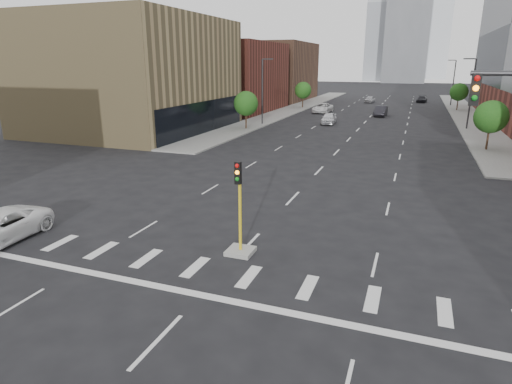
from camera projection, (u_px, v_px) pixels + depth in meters
The scene contains 22 objects.
ground at pixel (117, 383), 11.85m from camera, with size 400.00×400.00×0.00m, color black.
sidewalk_left_far at pixel (296, 108), 83.22m from camera, with size 5.00×92.00×0.15m, color gray.
sidewalk_right_far at pixel (466, 114), 73.23m from camera, with size 5.00×92.00×0.15m, color gray.
building_left_mid at pixel (134, 75), 54.87m from camera, with size 20.00×24.00×14.00m, color #998456.
building_left_far_a at pixel (220, 77), 78.49m from camera, with size 20.00×22.00×12.00m, color brown.
building_left_far_b at pixel (266, 72), 101.67m from camera, with size 20.00×24.00×13.00m, color brown.
tower_left at pixel (394, 4), 201.76m from camera, with size 22.00×22.00×70.00m, color #B2B7BC.
tower_right at pixel (434, 2), 230.20m from camera, with size 20.00×20.00×80.00m, color #B2B7BC.
tower_mid at pixel (408, 30), 184.92m from camera, with size 18.00×18.00×44.00m, color slate.
median_traffic_signal at pixel (240, 234), 19.62m from camera, with size 1.20×1.20×4.40m.
streetlight_right_a at pixel (471, 91), 55.28m from camera, with size 1.60×0.22×9.07m.
streetlight_right_b at pixel (453, 81), 86.68m from camera, with size 1.60×0.22×9.07m.
streetlight_left at pixel (263, 89), 59.73m from camera, with size 1.60×0.22×9.07m.
tree_left_near at pixel (246, 104), 55.91m from camera, with size 3.20×3.20×4.85m.
tree_left_far at pixel (303, 90), 82.82m from camera, with size 3.20×3.20×4.85m.
tree_right_near at pixel (491, 117), 42.10m from camera, with size 3.20×3.20×4.85m.
tree_right_far at pixel (459, 92), 77.98m from camera, with size 3.20×3.20×4.85m.
car_near_left at pixel (329, 118), 61.76m from camera, with size 1.90×4.73×1.61m, color silver.
car_mid_right at pixel (381, 111), 70.77m from camera, with size 1.77×5.07×1.67m, color black.
car_far_left at pixel (323, 108), 75.73m from camera, with size 2.70×5.85×1.63m, color silver.
car_deep_right at pixel (422, 99), 95.30m from camera, with size 1.97×4.85×1.41m, color black.
car_distant at pixel (370, 99), 94.87m from camera, with size 1.76×4.38×1.49m, color #A4A4A8.
Camera 1 is at (7.03, -7.85, 8.51)m, focal length 30.00 mm.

